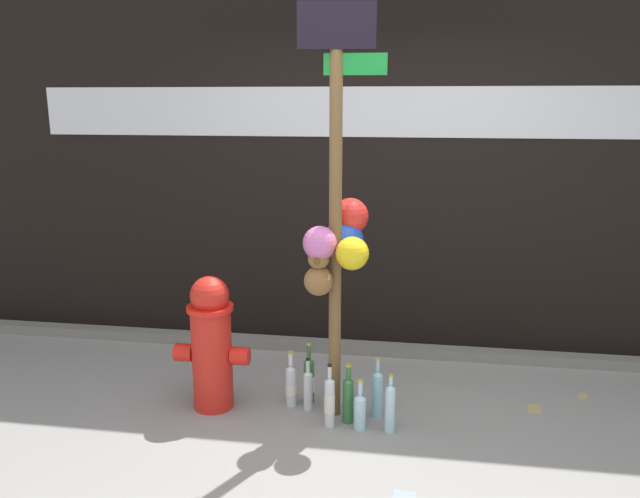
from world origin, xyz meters
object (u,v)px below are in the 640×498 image
Objects in this scene: bottle_2 at (330,401)px; bottle_4 at (377,393)px; bottle_3 at (348,398)px; fire_hydrant at (212,342)px; bottle_5 at (390,407)px; bottle_0 at (360,410)px; bottle_6 at (308,389)px; memorial_post at (338,204)px; bottle_1 at (291,385)px; bottle_7 at (309,380)px.

bottle_2 is 0.33m from bottle_4.
bottle_4 is at bearing 29.24° from bottle_3.
bottle_5 is (1.16, -0.15, -0.29)m from fire_hydrant.
bottle_6 reaches higher than bottle_0.
fire_hydrant is (-0.81, -0.04, -0.92)m from memorial_post.
bottle_3 is at bearing 164.35° from bottle_5.
bottle_4 reaches higher than bottle_1.
bottle_7 reaches higher than bottle_0.
fire_hydrant is 0.69m from bottle_6.
bottle_0 is at bearing -28.67° from bottle_6.
bottle_0 is at bearing -47.61° from memorial_post.
bottle_0 is at bearing -38.92° from bottle_7.
bottle_5 is (0.26, -0.07, -0.00)m from bottle_3.
bottle_7 is (-0.18, 0.30, -0.01)m from bottle_2.
memorial_post is at bearing -9.11° from bottle_1.
bottle_0 is 0.83× the size of bottle_3.
bottle_0 is at bearing -119.41° from bottle_4.
bottle_3 is at bearing -4.65° from fire_hydrant.
bottle_2 is (-0.02, -0.18, -1.20)m from memorial_post.
fire_hydrant is at bearing 169.84° from bottle_2.
bottle_7 is (0.61, 0.15, -0.29)m from fire_hydrant.
bottle_1 is at bearing 170.89° from memorial_post.
fire_hydrant is 1.20m from bottle_5.
bottle_5 is (0.09, -0.17, -0.00)m from bottle_4.
bottle_1 is at bearing 10.31° from fire_hydrant.
bottle_1 is at bearing 141.14° from bottle_2.
fire_hydrant is 0.94m from bottle_3.
bottle_1 is 0.95× the size of bottle_4.
bottle_2 reaches higher than bottle_1.
fire_hydrant is at bearing -178.69° from bottle_4.
bottle_0 is 0.79× the size of bottle_2.
bottle_4 reaches higher than bottle_0.
bottle_2 is 0.13m from bottle_3.
bottle_6 is (-0.54, 0.20, -0.02)m from bottle_5.
bottle_1 is at bearing -149.81° from bottle_7.
bottle_1 is 0.13m from bottle_6.
bottle_1 is 1.02× the size of bottle_5.
bottle_6 is at bearing 176.43° from bottle_4.
bottle_5 is 1.04× the size of bottle_6.
bottle_6 is at bearing 155.46° from bottle_3.
bottle_0 is 0.91× the size of bottle_6.
memorial_post is 6.99× the size of bottle_5.
bottle_4 is 1.07× the size of bottle_5.
bottle_4 reaches higher than bottle_3.
fire_hydrant is 2.49× the size of bottle_6.
bottle_1 is 0.57m from bottle_4.
bottle_7 reaches higher than bottle_3.
bottle_6 is at bearing -17.63° from bottle_1.
bottle_1 is at bearing 173.35° from bottle_4.
bottle_6 is 0.10m from bottle_7.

